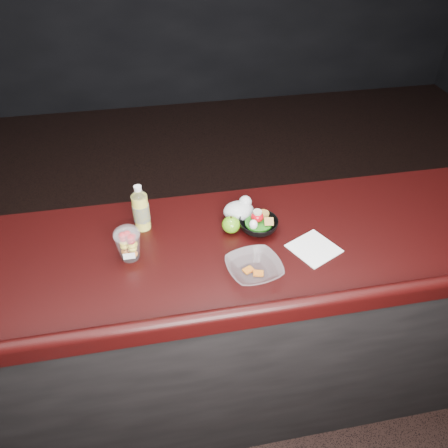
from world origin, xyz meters
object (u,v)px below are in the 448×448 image
at_px(green_apple, 231,225).
at_px(fruit_cup, 128,243).
at_px(lemonade_bottle, 141,211).
at_px(takeout_bowl, 254,269).
at_px(snack_bowl, 258,224).

bearing_deg(green_apple, fruit_cup, -169.01).
bearing_deg(lemonade_bottle, takeout_bowl, -41.72).
relative_size(lemonade_bottle, takeout_bowl, 0.89).
bearing_deg(fruit_cup, green_apple, 10.99).
relative_size(lemonade_bottle, snack_bowl, 0.97).
relative_size(fruit_cup, green_apple, 1.83).
xyz_separation_m(green_apple, snack_bowl, (0.11, -0.01, -0.00)).
bearing_deg(green_apple, snack_bowl, -5.73).
distance_m(fruit_cup, green_apple, 0.41).
xyz_separation_m(snack_bowl, takeout_bowl, (-0.07, -0.23, -0.01)).
xyz_separation_m(lemonade_bottle, fruit_cup, (-0.05, -0.17, -0.01)).
height_order(fruit_cup, snack_bowl, fruit_cup).
distance_m(lemonade_bottle, green_apple, 0.36).
height_order(green_apple, snack_bowl, snack_bowl).
xyz_separation_m(green_apple, takeout_bowl, (0.03, -0.25, -0.01)).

